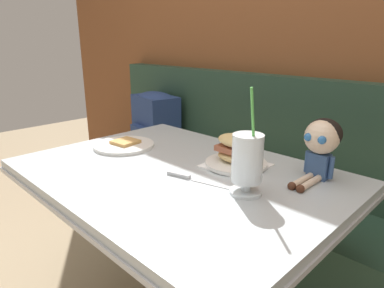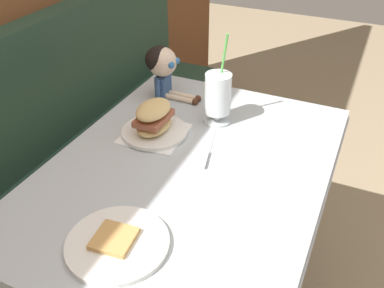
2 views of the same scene
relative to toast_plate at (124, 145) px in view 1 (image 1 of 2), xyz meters
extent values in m
cube|color=brown|center=(0.35, 0.85, 0.45)|extent=(4.40, 0.08, 2.40)
cube|color=#233D2D|center=(0.35, 0.57, -0.52)|extent=(2.60, 0.48, 0.45)
cube|color=#233D2D|center=(0.35, 0.76, -0.02)|extent=(2.60, 0.10, 0.55)
cube|color=#B2BCC1|center=(0.35, -0.02, -0.02)|extent=(1.10, 0.80, 0.03)
cube|color=#B7BABF|center=(0.35, -0.02, -0.05)|extent=(1.11, 0.81, 0.02)
cylinder|color=#A5A8AD|center=(0.35, -0.02, -0.38)|extent=(0.14, 0.14, 0.65)
cylinder|color=white|center=(0.00, 0.00, 0.00)|extent=(0.25, 0.25, 0.01)
cube|color=tan|center=(0.00, 0.01, 0.01)|extent=(0.10, 0.10, 0.01)
cylinder|color=silver|center=(0.63, -0.01, 0.00)|extent=(0.10, 0.10, 0.01)
cylinder|color=silver|center=(0.63, -0.01, 0.02)|extent=(0.03, 0.03, 0.03)
cylinder|color=silver|center=(0.63, -0.01, 0.10)|extent=(0.09, 0.09, 0.14)
cylinder|color=#E0DB6B|center=(0.63, -0.01, 0.09)|extent=(0.08, 0.08, 0.11)
cylinder|color=#51B74C|center=(0.65, -0.01, 0.20)|extent=(0.01, 0.04, 0.22)
cube|color=white|center=(0.47, 0.15, -0.01)|extent=(0.21, 0.21, 0.00)
cylinder|color=white|center=(0.47, 0.15, 0.00)|extent=(0.22, 0.22, 0.01)
ellipsoid|color=tan|center=(0.47, 0.15, 0.03)|extent=(0.15, 0.10, 0.04)
cube|color=#995138|center=(0.47, 0.15, 0.05)|extent=(0.14, 0.09, 0.02)
ellipsoid|color=tan|center=(0.47, 0.15, 0.09)|extent=(0.15, 0.10, 0.04)
cube|color=silver|center=(0.52, -0.03, -0.01)|extent=(0.14, 0.05, 0.00)
cube|color=#B2B5BA|center=(0.40, -0.06, 0.00)|extent=(0.09, 0.04, 0.01)
cube|color=#385689|center=(0.73, 0.25, 0.03)|extent=(0.06, 0.04, 0.08)
sphere|color=beige|center=(0.73, 0.25, 0.13)|extent=(0.11, 0.11, 0.11)
ellipsoid|color=black|center=(0.73, 0.27, 0.14)|extent=(0.11, 0.11, 0.10)
sphere|color=#2D6BB2|center=(0.71, 0.21, 0.14)|extent=(0.03, 0.03, 0.03)
sphere|color=#2D6BB2|center=(0.75, 0.21, 0.14)|extent=(0.03, 0.03, 0.03)
cylinder|color=beige|center=(0.72, 0.17, 0.00)|extent=(0.02, 0.12, 0.02)
cylinder|color=beige|center=(0.74, 0.17, 0.00)|extent=(0.02, 0.12, 0.02)
sphere|color=#4C2819|center=(0.71, 0.11, 0.00)|extent=(0.03, 0.03, 0.03)
sphere|color=#4C2819|center=(0.74, 0.11, 0.00)|extent=(0.03, 0.03, 0.03)
cylinder|color=#385689|center=(0.69, 0.26, 0.04)|extent=(0.02, 0.02, 0.07)
cylinder|color=#385689|center=(0.77, 0.25, 0.04)|extent=(0.02, 0.02, 0.07)
cube|color=navy|center=(-0.51, 0.59, -0.11)|extent=(0.33, 0.25, 0.38)
cube|color=navy|center=(-0.51, 0.47, -0.18)|extent=(0.22, 0.09, 0.17)
ellipsoid|color=navy|center=(-0.51, 0.59, 0.07)|extent=(0.32, 0.24, 0.07)
camera|label=1|loc=(1.17, -0.77, 0.43)|focal=31.90mm
camera|label=2|loc=(-0.57, -0.46, 0.77)|focal=40.00mm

